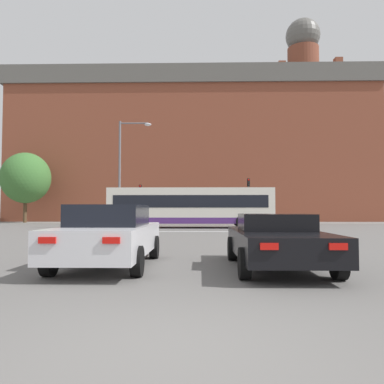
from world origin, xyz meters
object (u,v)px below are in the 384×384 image
at_px(traffic_light_far_left, 140,197).
at_px(pedestrian_waiting, 220,213).
at_px(car_saloon_left, 110,235).
at_px(bus_crossing_lead, 191,207).
at_px(street_lamp_junction, 125,163).
at_px(car_roadster_right, 277,241).
at_px(traffic_light_far_right, 249,193).

height_order(traffic_light_far_left, pedestrian_waiting, traffic_light_far_left).
xyz_separation_m(car_saloon_left, bus_crossing_lead, (1.51, 18.87, 0.82)).
bearing_deg(street_lamp_junction, bus_crossing_lead, 12.43).
height_order(car_roadster_right, bus_crossing_lead, bus_crossing_lead).
distance_m(bus_crossing_lead, street_lamp_junction, 5.83).
distance_m(car_roadster_right, bus_crossing_lead, 19.32).
bearing_deg(pedestrian_waiting, car_saloon_left, -111.24).
distance_m(car_roadster_right, traffic_light_far_left, 29.47).
distance_m(car_saloon_left, traffic_light_far_left, 28.40).
height_order(bus_crossing_lead, pedestrian_waiting, bus_crossing_lead).
bearing_deg(pedestrian_waiting, bus_crossing_lead, -118.62).
xyz_separation_m(car_saloon_left, street_lamp_junction, (-3.26, 17.82, 4.00)).
relative_size(car_saloon_left, pedestrian_waiting, 2.79).
distance_m(car_roadster_right, street_lamp_junction, 19.92).
distance_m(traffic_light_far_right, pedestrian_waiting, 3.49).
relative_size(bus_crossing_lead, street_lamp_junction, 1.55).
xyz_separation_m(traffic_light_far_left, pedestrian_waiting, (7.99, 0.30, -1.62)).
bearing_deg(car_roadster_right, car_saloon_left, 176.18).
distance_m(traffic_light_far_right, traffic_light_far_left, 10.86).
bearing_deg(car_roadster_right, pedestrian_waiting, 89.56).
bearing_deg(street_lamp_junction, traffic_light_far_left, 92.94).
height_order(car_roadster_right, traffic_light_far_right, traffic_light_far_right).
distance_m(bus_crossing_lead, traffic_light_far_right, 11.02).
bearing_deg(car_saloon_left, street_lamp_junction, 100.38).
relative_size(car_roadster_right, traffic_light_far_left, 1.19).
height_order(traffic_light_far_right, traffic_light_far_left, traffic_light_far_right).
bearing_deg(bus_crossing_lead, car_roadster_right, 7.46).
relative_size(traffic_light_far_right, pedestrian_waiting, 2.66).
relative_size(car_saloon_left, bus_crossing_lead, 0.39).
distance_m(bus_crossing_lead, pedestrian_waiting, 9.91).
bearing_deg(bus_crossing_lead, pedestrian_waiting, 164.20).
bearing_deg(traffic_light_far_left, pedestrian_waiting, 2.17).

